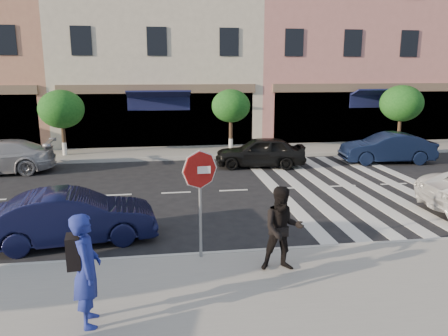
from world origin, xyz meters
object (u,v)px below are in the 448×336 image
Objects in this scene: car_far_mid at (260,152)px; photographer at (87,270)px; walker at (283,229)px; car_near_mid at (73,217)px; car_far_right at (387,148)px; stop_sign at (200,180)px.

photographer is at bearing -17.54° from car_far_mid.
car_far_mid is at bearing 84.19° from walker.
car_far_mid is (6.39, 7.66, 0.01)m from car_near_mid.
photographer is 0.47× the size of car_near_mid.
car_far_right is (5.85, 0.00, 0.02)m from car_far_mid.
stop_sign reaches higher than car_far_right.
photographer reaches higher than car_far_right.
car_far_right is at bearing 57.31° from walker.
car_far_mid is 5.85m from car_far_right.
stop_sign is at bearing -48.21° from photographer.
car_far_right is at bearing 42.09° from stop_sign.
photographer reaches higher than walker.
walker is (1.57, -0.85, -0.86)m from stop_sign.
stop_sign is 13.19m from car_far_right.
car_near_mid is 9.98m from car_far_mid.
stop_sign is 9.96m from car_far_mid.
car_near_mid is (-2.95, 1.61, -1.23)m from stop_sign.
car_near_mid is (-4.51, 2.46, -0.37)m from walker.
car_far_mid is (1.88, 10.11, -0.36)m from walker.
stop_sign is 1.98m from walker.
walker reaches higher than car_far_right.
car_far_mid is at bearing -47.64° from car_near_mid.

